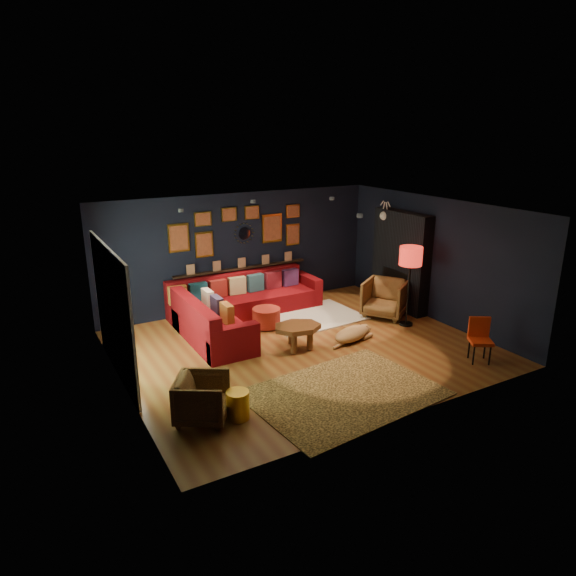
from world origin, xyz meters
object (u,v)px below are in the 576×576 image
sectional (233,309)px  gold_stool (238,405)px  dog (352,331)px  armchair_right (385,297)px  coffee_table (297,330)px  floor_lamp (411,259)px  armchair_left (202,396)px  orange_chair (480,336)px  pouf (266,317)px

sectional → gold_stool: size_ratio=8.26×
dog → armchair_right: bearing=14.9°
coffee_table → dog: bearing=-10.0°
coffee_table → floor_lamp: size_ratio=0.61×
armchair_left → dog: bearing=-39.1°
gold_stool → dog: bearing=25.2°
gold_stool → orange_chair: 4.51m
armchair_left → orange_chair: (4.93, -0.55, 0.10)m
armchair_left → floor_lamp: bearing=-43.0°
armchair_left → armchair_right: bearing=-36.1°
floor_lamp → armchair_right: bearing=94.4°
sectional → orange_chair: size_ratio=4.34×
sectional → gold_stool: bearing=-112.6°
armchair_left → dog: armchair_left is taller
pouf → armchair_right: (2.56, -0.67, 0.23)m
sectional → armchair_left: sectional is taller
floor_lamp → pouf: bearing=153.1°
coffee_table → orange_chair: bearing=-37.6°
sectional → coffee_table: 1.88m
armchair_left → gold_stool: size_ratio=1.75×
armchair_left → dog: (3.48, 1.22, -0.15)m
coffee_table → armchair_right: size_ratio=1.16×
sectional → floor_lamp: floor_lamp is taller
floor_lamp → gold_stool: bearing=-160.8°
gold_stool → dog: size_ratio=0.34×
pouf → orange_chair: bearing=-51.9°
orange_chair → gold_stool: bearing=-152.6°
armchair_left → gold_stool: 0.52m
orange_chair → floor_lamp: floor_lamp is taller
sectional → coffee_table: (0.50, -1.82, 0.07)m
orange_chair → coffee_table: bearing=174.2°
sectional → floor_lamp: (3.11, -1.86, 1.09)m
coffee_table → armchair_left: (-2.38, -1.41, -0.03)m
sectional → floor_lamp: bearing=-30.8°
pouf → dog: (1.10, -1.47, -0.01)m
sectional → dog: 2.57m
armchair_right → orange_chair: armchair_right is taller
armchair_left → orange_chair: orange_chair is taller
gold_stool → floor_lamp: 4.96m
sectional → gold_stool: (-1.43, -3.44, -0.12)m
pouf → armchair_left: size_ratio=0.80×
coffee_table → gold_stool: (-1.93, -1.62, -0.19)m
armchair_left → armchair_right: size_ratio=0.81×
gold_stool → orange_chair: size_ratio=0.53×
gold_stool → sectional: bearing=67.4°
armchair_right → dog: 1.68m
pouf → armchair_right: size_ratio=0.65×
coffee_table → gold_stool: coffee_table is taller
armchair_left → armchair_right: (4.94, 2.02, 0.08)m
coffee_table → floor_lamp: bearing=-0.9°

